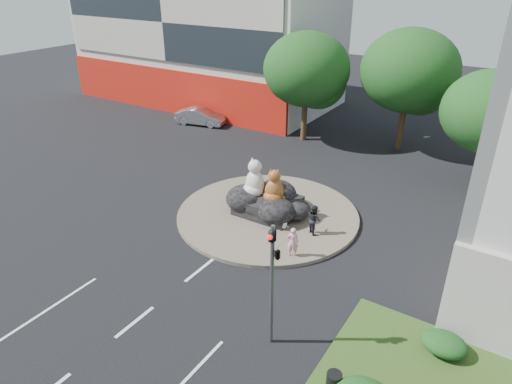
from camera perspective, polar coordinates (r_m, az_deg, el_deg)
ground at (r=19.14m, az=-14.90°, el=-15.44°), size 120.00×120.00×0.00m
roundabout_island at (r=25.35m, az=1.47°, el=-2.76°), size 10.00×10.00×0.20m
rock_plinth at (r=25.08m, az=1.49°, el=-1.67°), size 3.20×2.60×0.90m
shophouse_block at (r=47.54m, az=-6.18°, el=18.84°), size 25.20×12.30×17.40m
tree_left at (r=35.32m, az=6.46°, el=14.58°), size 6.46×6.46×8.27m
tree_mid at (r=34.73m, az=18.71°, el=13.71°), size 6.84×6.84×8.76m
tree_right at (r=30.15m, az=27.39°, el=8.46°), size 5.70×5.70×7.30m
hedge_back_green at (r=18.31m, az=22.47°, el=-17.14°), size 1.60×1.28×0.72m
traffic_light at (r=15.44m, az=2.35°, el=-8.71°), size 0.44×1.24×5.00m
cat_white at (r=24.72m, az=-0.14°, el=1.89°), size 1.64×1.54×2.19m
cat_tabby at (r=24.10m, az=2.31°, el=0.86°), size 1.49×1.42×1.94m
kitten_calico at (r=25.09m, az=-2.04°, el=-1.51°), size 0.82×0.80×1.03m
kitten_white at (r=23.72m, az=3.42°, el=-3.65°), size 0.63×0.63×0.80m
pedestrian_pink at (r=21.43m, az=4.62°, el=-6.22°), size 0.65×0.57×1.49m
pedestrian_dark at (r=23.26m, az=7.27°, el=-3.39°), size 0.97×0.93×1.57m
parked_car at (r=40.17m, az=-6.95°, el=9.34°), size 4.54×2.46×1.42m
litter_bin at (r=16.13m, az=9.70°, el=-22.36°), size 0.62×0.62×0.71m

